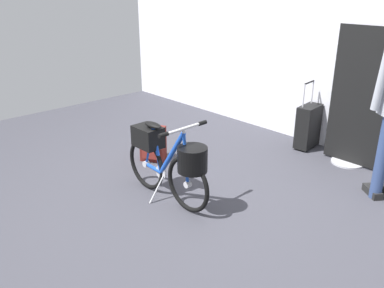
% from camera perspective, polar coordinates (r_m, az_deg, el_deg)
% --- Properties ---
extents(ground_plane, '(7.53, 7.53, 0.00)m').
position_cam_1_polar(ground_plane, '(3.65, -2.93, -9.86)').
color(ground_plane, '#38383F').
extents(back_wall, '(7.53, 0.10, 3.00)m').
position_cam_1_polar(back_wall, '(5.11, 19.63, 15.96)').
color(back_wall, silver).
rests_on(back_wall, ground_plane).
extents(floor_banner_stand, '(0.60, 0.36, 1.52)m').
position_cam_1_polar(floor_banner_stand, '(4.73, 22.20, 4.97)').
color(floor_banner_stand, '#B7B7BC').
rests_on(floor_banner_stand, ground_plane).
extents(folding_bike_foreground, '(1.12, 0.53, 0.79)m').
position_cam_1_polar(folding_bike_foreground, '(3.68, -3.31, -2.19)').
color(folding_bike_foreground, black).
rests_on(folding_bike_foreground, ground_plane).
extents(rolling_suitcase, '(0.22, 0.38, 0.83)m').
position_cam_1_polar(rolling_suitcase, '(5.16, 16.10, 2.47)').
color(rolling_suitcase, black).
rests_on(rolling_suitcase, ground_plane).
extents(backpack_on_floor, '(0.32, 0.29, 0.40)m').
position_cam_1_polar(backpack_on_floor, '(4.65, -5.54, 0.01)').
color(backpack_on_floor, maroon).
rests_on(backpack_on_floor, ground_plane).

